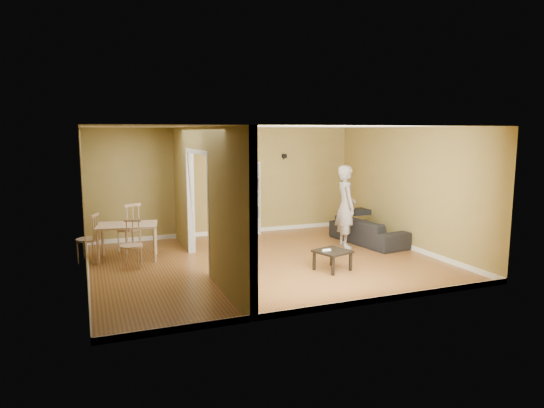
{
  "coord_description": "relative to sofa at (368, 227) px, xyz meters",
  "views": [
    {
      "loc": [
        -3.21,
        -8.58,
        2.53
      ],
      "look_at": [
        0.2,
        0.2,
        1.1
      ],
      "focal_mm": 32.0,
      "sensor_mm": 36.0,
      "label": 1
    }
  ],
  "objects": [
    {
      "name": "room_shell",
      "position": [
        -2.7,
        -0.64,
        0.93
      ],
      "size": [
        6.5,
        6.5,
        6.5
      ],
      "color": "#9B662A",
      "rests_on": "ground"
    },
    {
      "name": "partition",
      "position": [
        -3.9,
        -0.64,
        0.93
      ],
      "size": [
        0.22,
        5.5,
        2.6
      ],
      "primitive_type": null,
      "color": "olive",
      "rests_on": "ground"
    },
    {
      "name": "wall_speaker",
      "position": [
        -1.2,
        2.05,
        1.53
      ],
      "size": [
        0.1,
        0.1,
        0.1
      ],
      "primitive_type": "cube",
      "color": "black",
      "rests_on": "room_shell"
    },
    {
      "name": "sofa",
      "position": [
        0.0,
        0.0,
        0.0
      ],
      "size": [
        2.06,
        1.1,
        0.75
      ],
      "primitive_type": "imported",
      "rotation": [
        0.0,
        0.0,
        1.71
      ],
      "color": "#282829",
      "rests_on": "ground"
    },
    {
      "name": "person",
      "position": [
        -0.65,
        -0.12,
        0.68
      ],
      "size": [
        0.86,
        0.73,
        2.11
      ],
      "primitive_type": "imported",
      "rotation": [
        0.0,
        0.0,
        1.39
      ],
      "color": "slate",
      "rests_on": "ground"
    },
    {
      "name": "bookshelf",
      "position": [
        -2.33,
        1.96,
        0.52
      ],
      "size": [
        0.75,
        0.33,
        1.79
      ],
      "color": "white",
      "rests_on": "ground"
    },
    {
      "name": "paper_box_navy_a",
      "position": [
        -2.3,
        1.91,
        0.11
      ],
      "size": [
        0.41,
        0.26,
        0.21
      ],
      "primitive_type": "cube",
      "color": "navy",
      "rests_on": "bookshelf"
    },
    {
      "name": "paper_box_teal",
      "position": [
        -2.4,
        1.91,
        0.47
      ],
      "size": [
        0.45,
        0.29,
        0.23
      ],
      "primitive_type": "cube",
      "color": "#1E6E52",
      "rests_on": "bookshelf"
    },
    {
      "name": "paper_box_navy_b",
      "position": [
        -2.32,
        1.91,
        0.81
      ],
      "size": [
        0.42,
        0.28,
        0.22
      ],
      "primitive_type": "cube",
      "color": "#121D4D",
      "rests_on": "bookshelf"
    },
    {
      "name": "paper_box_navy_c",
      "position": [
        -2.31,
        1.91,
        1.06
      ],
      "size": [
        0.46,
        0.3,
        0.24
      ],
      "primitive_type": "cube",
      "color": "navy",
      "rests_on": "bookshelf"
    },
    {
      "name": "coffee_table",
      "position": [
        -1.78,
        -1.62,
        -0.06
      ],
      "size": [
        0.56,
        0.56,
        0.37
      ],
      "rotation": [
        0.0,
        0.0,
        0.33
      ],
      "color": "black",
      "rests_on": "ground"
    },
    {
      "name": "game_controller",
      "position": [
        -1.9,
        -1.62,
        0.02
      ],
      "size": [
        0.16,
        0.04,
        0.03
      ],
      "primitive_type": "cube",
      "color": "white",
      "rests_on": "coffee_table"
    },
    {
      "name": "dining_table",
      "position": [
        -5.18,
        0.52,
        0.26
      ],
      "size": [
        1.14,
        0.76,
        0.71
      ],
      "rotation": [
        0.0,
        0.0,
        -0.16
      ],
      "color": "beige",
      "rests_on": "ground"
    },
    {
      "name": "chair_left",
      "position": [
        -5.92,
        0.59,
        0.1
      ],
      "size": [
        0.57,
        0.57,
        0.95
      ],
      "primitive_type": null,
      "rotation": [
        0.0,
        0.0,
        -1.95
      ],
      "color": "tan",
      "rests_on": "ground"
    },
    {
      "name": "chair_near",
      "position": [
        -5.17,
        -0.14,
        0.07
      ],
      "size": [
        0.52,
        0.52,
        0.9
      ],
      "primitive_type": null,
      "rotation": [
        0.0,
        0.0,
        -0.32
      ],
      "color": "tan",
      "rests_on": "ground"
    },
    {
      "name": "chair_far",
      "position": [
        -5.1,
        1.14,
        0.15
      ],
      "size": [
        0.64,
        0.64,
        1.05
      ],
      "primitive_type": null,
      "rotation": [
        0.0,
        0.0,
        3.56
      ],
      "color": "tan",
      "rests_on": "ground"
    }
  ]
}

